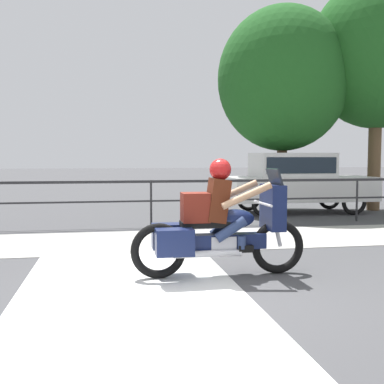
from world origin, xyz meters
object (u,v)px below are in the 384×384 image
Objects in this scene: tree_behind_car at (377,54)px; motorcycle at (219,225)px; tree_behind_sign at (283,79)px; parked_car at (296,179)px.

motorcycle is at bearing -132.43° from tree_behind_car.
parked_car is at bearing -79.80° from tree_behind_sign.
motorcycle is 0.58× the size of parked_car.
tree_behind_car is (6.36, 6.96, 3.91)m from motorcycle.
parked_car is 3.01m from tree_behind_sign.
motorcycle is 8.86m from tree_behind_sign.
parked_car is 4.47m from tree_behind_car.
motorcycle is 7.64m from parked_car.
parked_car reaches higher than motorcycle.
tree_behind_car is at bearing -9.60° from tree_behind_sign.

